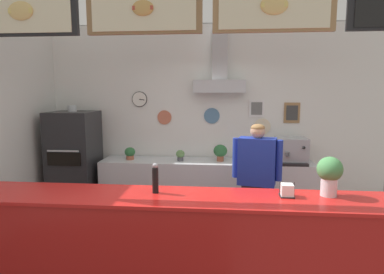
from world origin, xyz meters
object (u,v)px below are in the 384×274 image
at_px(pizza_oven, 75,162).
at_px(espresso_machine, 291,151).
at_px(potted_thyme, 220,152).
at_px(potted_basil, 130,153).
at_px(shop_worker, 256,184).
at_px(basil_vase, 330,174).
at_px(potted_rosemary, 180,155).
at_px(napkin_holder, 287,191).
at_px(pepper_grinder, 155,178).

relative_size(pizza_oven, espresso_machine, 3.74).
xyz_separation_m(espresso_machine, potted_thyme, (-1.09, 0.02, -0.04)).
xyz_separation_m(potted_thyme, potted_basil, (-1.46, -0.01, -0.05)).
height_order(shop_worker, potted_basil, shop_worker).
relative_size(shop_worker, espresso_machine, 3.39).
bearing_deg(espresso_machine, potted_basil, 179.78).
bearing_deg(pizza_oven, basil_vase, -31.74).
relative_size(potted_rosemary, basil_vase, 0.48).
xyz_separation_m(espresso_machine, napkin_holder, (-0.48, -2.21, 0.03)).
height_order(shop_worker, basil_vase, shop_worker).
bearing_deg(potted_thyme, pepper_grinder, -104.62).
xyz_separation_m(shop_worker, basil_vase, (0.53, -1.05, 0.40)).
bearing_deg(espresso_machine, pizza_oven, -178.54).
relative_size(shop_worker, potted_rosemary, 9.28).
bearing_deg(shop_worker, potted_basil, -16.64).
distance_m(espresso_machine, potted_thyme, 1.09).
xyz_separation_m(potted_thyme, pepper_grinder, (-0.58, -2.24, 0.16)).
xyz_separation_m(potted_rosemary, basil_vase, (1.63, -2.16, 0.27)).
distance_m(espresso_machine, potted_rosemary, 1.73).
height_order(potted_basil, basil_vase, basil_vase).
bearing_deg(shop_worker, potted_thyme, -54.44).
bearing_deg(pepper_grinder, potted_thyme, 75.38).
bearing_deg(basil_vase, napkin_holder, -171.86).
xyz_separation_m(espresso_machine, pepper_grinder, (-1.68, -2.22, 0.12)).
bearing_deg(pizza_oven, potted_thyme, 2.68).
bearing_deg(potted_thyme, espresso_machine, -1.18).
xyz_separation_m(napkin_holder, pepper_grinder, (-1.20, -0.00, 0.09)).
xyz_separation_m(shop_worker, napkin_holder, (0.16, -1.10, 0.26)).
bearing_deg(potted_rosemary, pizza_oven, -177.19).
bearing_deg(basil_vase, potted_thyme, 114.44).
bearing_deg(napkin_holder, potted_rosemary, 119.48).
distance_m(espresso_machine, napkin_holder, 2.26).
xyz_separation_m(shop_worker, espresso_machine, (0.64, 1.11, 0.22)).
height_order(potted_rosemary, potted_thyme, potted_thyme).
bearing_deg(pepper_grinder, espresso_machine, 52.91).
relative_size(potted_basil, napkin_holder, 1.51).
bearing_deg(potted_rosemary, potted_thyme, 2.33).
relative_size(pizza_oven, potted_basil, 8.76).
bearing_deg(pizza_oven, potted_basil, 6.25).
distance_m(pizza_oven, potted_rosemary, 1.73).
distance_m(potted_thyme, potted_basil, 1.46).
bearing_deg(potted_rosemary, potted_basil, 179.07).
relative_size(pizza_oven, shop_worker, 1.10).
xyz_separation_m(pepper_grinder, basil_vase, (1.58, 0.06, 0.06)).
bearing_deg(shop_worker, espresso_machine, -106.21).
xyz_separation_m(espresso_machine, potted_basil, (-2.56, 0.01, -0.08)).
relative_size(potted_rosemary, pepper_grinder, 0.61).
bearing_deg(basil_vase, pepper_grinder, -177.88).
bearing_deg(pepper_grinder, basil_vase, 2.12).
xyz_separation_m(potted_thyme, napkin_holder, (0.61, -2.24, 0.07)).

